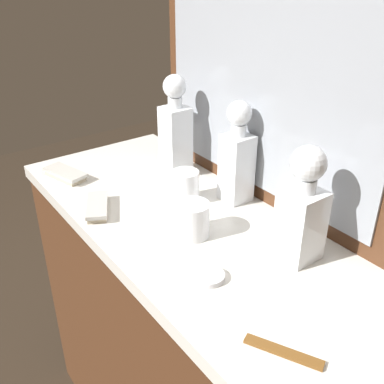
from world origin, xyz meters
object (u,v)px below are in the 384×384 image
object	(u,v)px
crystal_tumbler_far_left	(192,221)
silver_brush_center	(97,207)
silver_brush_rear	(65,174)
tortoiseshell_comb	(283,352)
crystal_decanter_far_right	(301,215)
crystal_decanter_far_left	(176,135)
crystal_decanter_front	(237,162)
porcelain_dish	(209,276)
crystal_tumbler_front	(186,188)

from	to	relation	value
crystal_tumbler_far_left	silver_brush_center	xyz separation A→B (m)	(-0.23, -0.13, -0.03)
silver_brush_rear	tortoiseshell_comb	distance (m)	0.84
tortoiseshell_comb	crystal_decanter_far_right	bearing A→B (deg)	128.01
silver_brush_center	tortoiseshell_comb	xyz separation A→B (m)	(0.61, 0.05, -0.01)
crystal_decanter_far_left	crystal_decanter_front	size ratio (longest dim) A/B	1.09
silver_brush_center	silver_brush_rear	world-z (taller)	same
tortoiseshell_comb	porcelain_dish	bearing A→B (deg)	175.30
crystal_decanter_far_right	silver_brush_center	size ratio (longest dim) A/B	1.81
crystal_decanter_far_right	crystal_decanter_far_left	xyz separation A→B (m)	(-0.51, 0.02, 0.02)
crystal_decanter_far_left	crystal_tumbler_far_left	world-z (taller)	crystal_decanter_far_left
silver_brush_center	tortoiseshell_comb	distance (m)	0.61
silver_brush_center	porcelain_dish	world-z (taller)	silver_brush_center
crystal_tumbler_front	crystal_tumbler_far_left	bearing A→B (deg)	-29.87
silver_brush_center	porcelain_dish	size ratio (longest dim) A/B	2.20
porcelain_dish	tortoiseshell_comb	bearing A→B (deg)	-4.70
crystal_decanter_front	tortoiseshell_comb	distance (m)	0.54
crystal_tumbler_front	crystal_tumbler_far_left	size ratio (longest dim) A/B	1.03
crystal_tumbler_front	crystal_decanter_far_right	bearing A→B (deg)	8.82
crystal_decanter_front	tortoiseshell_comb	bearing A→B (deg)	-32.23
crystal_decanter_far_right	crystal_tumbler_front	distance (m)	0.36
crystal_tumbler_far_left	silver_brush_rear	world-z (taller)	crystal_tumbler_far_left
crystal_tumbler_far_left	crystal_decanter_front	bearing A→B (deg)	110.21
crystal_decanter_far_right	silver_brush_rear	distance (m)	0.72
crystal_decanter_far_left	silver_brush_rear	bearing A→B (deg)	-119.77
crystal_decanter_front	silver_brush_center	distance (m)	0.38
crystal_decanter_far_right	porcelain_dish	distance (m)	0.23
crystal_decanter_front	crystal_tumbler_far_left	xyz separation A→B (m)	(0.07, -0.20, -0.07)
crystal_decanter_far_left	porcelain_dish	bearing A→B (deg)	-26.70
crystal_decanter_far_right	silver_brush_rear	world-z (taller)	crystal_decanter_far_right
crystal_tumbler_far_left	tortoiseshell_comb	distance (m)	0.39
crystal_decanter_far_right	silver_brush_rear	bearing A→B (deg)	-158.59
crystal_decanter_far_left	crystal_decanter_front	distance (m)	0.23
silver_brush_center	crystal_decanter_far_left	bearing A→B (deg)	103.46
crystal_tumbler_far_left	tortoiseshell_comb	bearing A→B (deg)	-13.01
silver_brush_center	porcelain_dish	bearing A→B (deg)	9.77
crystal_tumbler_front	silver_brush_rear	bearing A→B (deg)	-147.12
silver_brush_rear	porcelain_dish	bearing A→B (deg)	5.35
crystal_decanter_far_left	crystal_tumbler_front	bearing A→B (deg)	-25.90
silver_brush_center	silver_brush_rear	size ratio (longest dim) A/B	0.96
silver_brush_rear	tortoiseshell_comb	world-z (taller)	silver_brush_rear
crystal_decanter_far_right	porcelain_dish	world-z (taller)	crystal_decanter_far_right
crystal_decanter_far_left	silver_brush_center	bearing A→B (deg)	-76.54
crystal_decanter_far_left	porcelain_dish	size ratio (longest dim) A/B	4.55
silver_brush_rear	crystal_decanter_front	bearing A→B (deg)	39.34
crystal_decanter_far_right	porcelain_dish	xyz separation A→B (m)	(-0.05, -0.20, -0.10)
silver_brush_center	crystal_decanter_far_right	bearing A→B (deg)	31.88
crystal_tumbler_far_left	porcelain_dish	bearing A→B (deg)	-24.39
crystal_decanter_front	crystal_tumbler_front	bearing A→B (deg)	-121.85
crystal_decanter_far_right	silver_brush_rear	xyz separation A→B (m)	(-0.67, -0.26, -0.09)
crystal_decanter_far_left	crystal_tumbler_far_left	size ratio (longest dim) A/B	3.54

